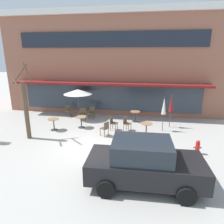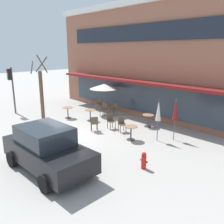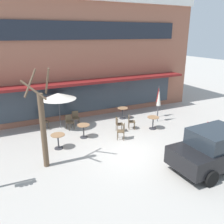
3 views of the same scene
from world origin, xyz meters
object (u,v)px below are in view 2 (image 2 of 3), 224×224
(cafe_table_near_wall, at_px, (90,113))
(street_tree, at_px, (41,92))
(patio_umbrella_green_folded, at_px, (175,110))
(patio_umbrella_cream_folded, at_px, (104,86))
(cafe_table_by_tree, at_px, (148,119))
(cafe_chair_5, at_px, (99,104))
(patio_umbrella_corner_open, at_px, (158,111))
(parked_sedan, at_px, (47,149))
(fire_hydrant, at_px, (144,160))
(cafe_table_streetside, at_px, (131,131))
(cafe_chair_4, at_px, (111,120))
(cafe_table_mid_patio, at_px, (68,111))
(cafe_chair_2, at_px, (114,109))
(cafe_chair_1, at_px, (94,123))
(cafe_chair_3, at_px, (122,123))
(traffic_light_pole, at_px, (11,83))
(cafe_chair_0, at_px, (104,108))

(cafe_table_near_wall, bearing_deg, street_tree, -139.60)
(patio_umbrella_green_folded, relative_size, patio_umbrella_cream_folded, 1.00)
(cafe_table_by_tree, height_order, cafe_chair_5, cafe_chair_5)
(patio_umbrella_green_folded, bearing_deg, cafe_table_by_tree, 161.23)
(patio_umbrella_corner_open, xyz_separation_m, parked_sedan, (-1.15, -5.65, -0.75))
(patio_umbrella_cream_folded, distance_m, fire_hydrant, 8.90)
(cafe_table_streetside, height_order, parked_sedan, parked_sedan)
(cafe_table_by_tree, xyz_separation_m, cafe_chair_5, (-5.20, 0.50, 0.01))
(cafe_table_by_tree, relative_size, cafe_chair_4, 0.85)
(cafe_table_streetside, distance_m, fire_hydrant, 3.13)
(patio_umbrella_green_folded, height_order, parked_sedan, patio_umbrella_green_folded)
(patio_umbrella_corner_open, height_order, fire_hydrant, patio_umbrella_corner_open)
(cafe_table_mid_patio, height_order, cafe_chair_2, cafe_chair_2)
(cafe_chair_1, bearing_deg, cafe_chair_3, 43.35)
(cafe_table_streetside, height_order, fire_hydrant, cafe_table_streetside)
(patio_umbrella_corner_open, bearing_deg, cafe_chair_4, -172.99)
(cafe_chair_3, distance_m, cafe_chair_5, 5.28)
(cafe_chair_5, bearing_deg, patio_umbrella_cream_folded, -18.23)
(parked_sedan, bearing_deg, fire_hydrant, 47.27)
(cafe_chair_4, bearing_deg, cafe_chair_5, 148.23)
(patio_umbrella_cream_folded, distance_m, street_tree, 4.42)
(cafe_chair_1, bearing_deg, fire_hydrant, -16.73)
(cafe_table_streetside, distance_m, cafe_chair_3, 1.37)
(patio_umbrella_green_folded, relative_size, traffic_light_pole, 0.65)
(cafe_table_near_wall, height_order, cafe_chair_5, cafe_chair_5)
(cafe_chair_5, bearing_deg, cafe_chair_4, -31.77)
(fire_hydrant, bearing_deg, patio_umbrella_cream_folded, 148.49)
(cafe_table_near_wall, bearing_deg, cafe_chair_0, 102.92)
(street_tree, bearing_deg, traffic_light_pole, -164.83)
(patio_umbrella_green_folded, xyz_separation_m, street_tree, (-8.24, -3.12, 0.24))
(cafe_chair_4, relative_size, traffic_light_pole, 0.26)
(patio_umbrella_green_folded, distance_m, patio_umbrella_cream_folded, 6.64)
(cafe_table_by_tree, xyz_separation_m, cafe_chair_3, (-0.47, -1.85, 0.01))
(patio_umbrella_cream_folded, bearing_deg, cafe_table_near_wall, -67.75)
(patio_umbrella_green_folded, xyz_separation_m, parked_sedan, (-1.68, -6.39, -0.75))
(cafe_chair_2, height_order, street_tree, street_tree)
(cafe_chair_3, relative_size, cafe_chair_4, 1.00)
(cafe_chair_3, bearing_deg, patio_umbrella_green_folded, 20.86)
(cafe_table_mid_patio, xyz_separation_m, cafe_chair_0, (1.24, 2.26, 0.01))
(cafe_chair_2, bearing_deg, cafe_chair_4, -48.43)
(cafe_table_near_wall, xyz_separation_m, cafe_chair_3, (2.97, -0.06, 0.01))
(patio_umbrella_green_folded, relative_size, cafe_chair_4, 2.47)
(patio_umbrella_green_folded, relative_size, patio_umbrella_corner_open, 1.00)
(cafe_table_streetside, xyz_separation_m, cafe_chair_2, (-4.01, 2.69, 0.01))
(patio_umbrella_cream_folded, xyz_separation_m, parked_sedan, (4.88, -7.36, -1.14))
(cafe_chair_3, bearing_deg, cafe_chair_2, 142.80)
(cafe_table_near_wall, relative_size, traffic_light_pole, 0.22)
(traffic_light_pole, bearing_deg, cafe_table_near_wall, 28.20)
(cafe_table_mid_patio, height_order, street_tree, street_tree)
(cafe_table_streetside, xyz_separation_m, patio_umbrella_corner_open, (1.02, 0.91, 1.11))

